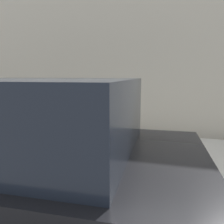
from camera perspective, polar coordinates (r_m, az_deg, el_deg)
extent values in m
plane|color=slate|center=(2.92, -9.50, -26.35)|extent=(60.00, 60.00, 0.00)
cube|color=#BCB7AD|center=(4.75, 1.97, -10.64)|extent=(24.00, 2.80, 0.14)
cube|color=beige|center=(6.46, 6.45, 20.33)|extent=(24.00, 0.30, 5.84)
cylinder|color=gray|center=(3.49, 0.00, -9.04)|extent=(0.06, 0.06, 0.91)
cube|color=black|center=(3.35, 0.00, 0.68)|extent=(0.16, 0.15, 0.28)
cube|color=gray|center=(3.27, -0.37, 0.84)|extent=(0.09, 0.01, 0.10)
cylinder|color=black|center=(3.32, 0.00, 4.16)|extent=(0.23, 0.12, 0.23)
cylinder|color=black|center=(3.04, 3.43, -17.58)|extent=(0.65, 0.25, 0.64)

